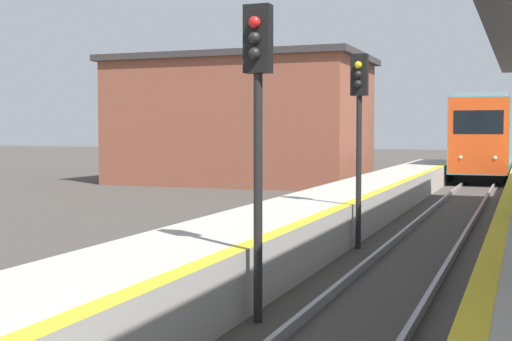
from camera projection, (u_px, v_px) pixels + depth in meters
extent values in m
cube|color=black|center=(489.00, 169.00, 43.48)|extent=(2.35, 20.54, 0.55)
cube|color=teal|center=(490.00, 135.00, 43.36)|extent=(2.76, 22.82, 3.63)
cube|color=#E54C19|center=(478.00, 136.00, 32.78)|extent=(2.71, 0.16, 3.56)
cube|color=black|center=(478.00, 122.00, 32.69)|extent=(2.21, 0.06, 1.09)
cube|color=gray|center=(490.00, 103.00, 43.26)|extent=(2.35, 21.68, 0.24)
sphere|color=white|center=(461.00, 157.00, 33.05)|extent=(0.18, 0.18, 0.18)
sphere|color=white|center=(495.00, 158.00, 32.51)|extent=(0.18, 0.18, 0.18)
cylinder|color=black|center=(258.00, 199.00, 9.54)|extent=(0.12, 0.12, 3.35)
cube|color=black|center=(258.00, 39.00, 9.42)|extent=(0.36, 0.20, 0.90)
sphere|color=red|center=(254.00, 22.00, 9.29)|extent=(0.16, 0.16, 0.16)
sphere|color=black|center=(254.00, 38.00, 9.30)|extent=(0.16, 0.16, 0.16)
sphere|color=black|center=(254.00, 53.00, 9.31)|extent=(0.16, 0.16, 0.16)
cylinder|color=black|center=(359.00, 173.00, 15.53)|extent=(0.12, 0.12, 3.35)
cube|color=black|center=(359.00, 75.00, 15.41)|extent=(0.36, 0.20, 0.90)
sphere|color=yellow|center=(358.00, 65.00, 15.28)|extent=(0.16, 0.16, 0.16)
sphere|color=black|center=(358.00, 74.00, 15.29)|extent=(0.16, 0.16, 0.16)
sphere|color=black|center=(358.00, 84.00, 15.30)|extent=(0.16, 0.16, 0.16)
cube|color=brown|center=(241.00, 124.00, 35.47)|extent=(11.87, 7.33, 5.93)
cube|color=#383333|center=(241.00, 61.00, 35.30)|extent=(12.46, 7.70, 0.30)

